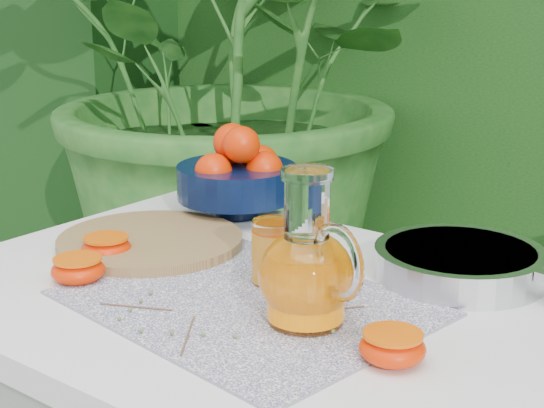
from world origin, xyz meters
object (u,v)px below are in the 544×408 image
Objects in this scene: saute_pan at (462,263)px; white_table at (264,345)px; juice_pitcher at (307,271)px; cutting_board at (150,242)px; fruit_bowl at (238,174)px.

white_table is at bearing -131.09° from saute_pan.
saute_pan reaches higher than white_table.
cutting_board is at bearing 166.36° from juice_pitcher.
white_table is 0.20m from juice_pitcher.
juice_pitcher is at bearing -107.02° from saute_pan.
saute_pan is (0.20, 0.23, 0.11)m from white_table.
fruit_bowl reaches higher than cutting_board.
fruit_bowl is (-0.28, 0.28, 0.16)m from white_table.
cutting_board is at bearing 171.20° from white_table.
white_table is at bearing 155.49° from juice_pitcher.
juice_pitcher is 0.30m from saute_pan.
cutting_board is 0.51m from saute_pan.
cutting_board reaches higher than white_table.
fruit_bowl is at bearing 90.88° from cutting_board.
juice_pitcher reaches higher than white_table.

